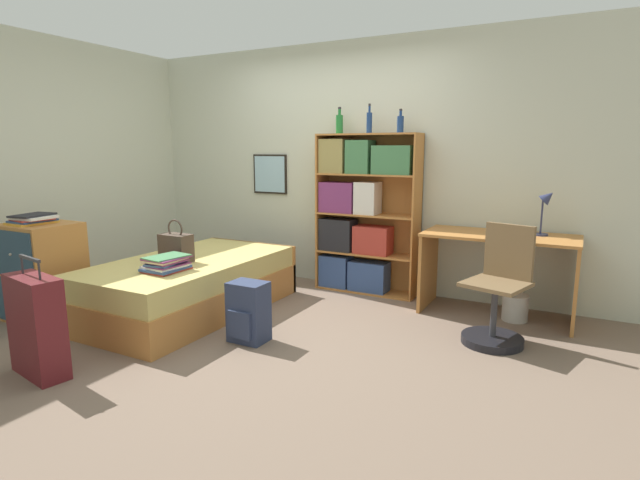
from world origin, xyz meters
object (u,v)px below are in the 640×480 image
(bookcase, at_px, (359,214))
(backpack, at_px, (248,312))
(bottle_clear, at_px, (400,124))
(desk_lamp, at_px, (546,204))
(book_stack_on_bed, at_px, (166,264))
(magazine_pile_on_dresser, at_px, (33,219))
(desk_chair, at_px, (497,305))
(dresser, at_px, (43,272))
(bottle_brown, at_px, (369,122))
(handbag, at_px, (176,247))
(suitcase, at_px, (37,326))
(bottle_green, at_px, (339,124))
(desk, at_px, (499,259))
(waste_bin, at_px, (515,308))
(bed, at_px, (190,285))

(bookcase, xyz_separation_m, backpack, (-0.18, -1.71, -0.58))
(bottle_clear, relative_size, desk_lamp, 0.55)
(book_stack_on_bed, relative_size, magazine_pile_on_dresser, 1.05)
(desk_chair, bearing_deg, backpack, -152.68)
(dresser, bearing_deg, bottle_brown, 44.32)
(handbag, relative_size, suitcase, 0.48)
(handbag, height_order, bookcase, bookcase)
(dresser, distance_m, bottle_green, 3.13)
(suitcase, bearing_deg, dresser, 144.65)
(handbag, relative_size, bottle_clear, 1.69)
(magazine_pile_on_dresser, xyz_separation_m, desk_lamp, (3.89, 2.10, 0.13))
(dresser, xyz_separation_m, desk, (3.52, 1.96, 0.10))
(waste_bin, bearing_deg, backpack, -140.14)
(magazine_pile_on_dresser, distance_m, waste_bin, 4.26)
(desk_lamp, xyz_separation_m, backpack, (-1.96, -1.67, -0.79))
(bottle_brown, bearing_deg, backpack, -99.19)
(handbag, bearing_deg, dresser, -146.88)
(bottle_clear, bearing_deg, book_stack_on_bed, -127.34)
(magazine_pile_on_dresser, relative_size, bookcase, 0.22)
(bottle_clear, height_order, backpack, bottle_clear)
(bed, relative_size, backpack, 4.23)
(suitcase, height_order, backpack, suitcase)
(bookcase, height_order, desk_lamp, bookcase)
(waste_bin, bearing_deg, handbag, -155.00)
(bed, height_order, bottle_clear, bottle_clear)
(book_stack_on_bed, xyz_separation_m, desk, (2.38, 1.63, -0.03))
(bed, xyz_separation_m, bottle_brown, (1.20, 1.36, 1.51))
(book_stack_on_bed, xyz_separation_m, suitcase, (-0.11, -1.06, -0.22))
(bed, distance_m, desk, 2.82)
(bottle_brown, bearing_deg, desk_lamp, -2.00)
(bookcase, height_order, desk_chair, bookcase)
(backpack, bearing_deg, dresser, -167.86)
(suitcase, xyz_separation_m, bottle_brown, (1.16, 2.86, 1.41))
(backpack, bearing_deg, waste_bin, 39.86)
(bed, relative_size, dresser, 2.35)
(book_stack_on_bed, xyz_separation_m, waste_bin, (2.55, 1.57, -0.44))
(suitcase, distance_m, desk_lamp, 4.05)
(bottle_green, height_order, desk_lamp, bottle_green)
(book_stack_on_bed, bearing_deg, bed, 109.47)
(desk_lamp, bearing_deg, magazine_pile_on_dresser, -151.60)
(desk, relative_size, waste_bin, 5.69)
(dresser, distance_m, waste_bin, 4.17)
(magazine_pile_on_dresser, distance_m, backpack, 2.09)
(bed, height_order, book_stack_on_bed, book_stack_on_bed)
(magazine_pile_on_dresser, relative_size, bottle_green, 1.31)
(magazine_pile_on_dresser, bearing_deg, bookcase, 45.53)
(desk_lamp, relative_size, backpack, 0.87)
(bed, height_order, desk_lamp, desk_lamp)
(suitcase, relative_size, backpack, 1.70)
(handbag, relative_size, desk_lamp, 0.93)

